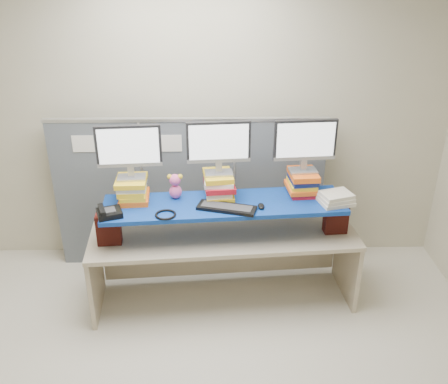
{
  "coord_description": "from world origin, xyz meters",
  "views": [
    {
      "loc": [
        0.26,
        -2.55,
        2.91
      ],
      "look_at": [
        0.33,
        1.14,
        1.1
      ],
      "focal_mm": 40.0,
      "sensor_mm": 36.0,
      "label": 1
    }
  ],
  "objects_px": {
    "monitor_left": "(129,149)",
    "monitor_right": "(305,143)",
    "blue_board": "(224,205)",
    "keyboard": "(227,208)",
    "monitor_center": "(219,145)",
    "desk": "(224,248)",
    "desk_phone": "(108,213)"
  },
  "relations": [
    {
      "from": "monitor_left",
      "to": "monitor_right",
      "type": "relative_size",
      "value": 1.0
    },
    {
      "from": "blue_board",
      "to": "monitor_right",
      "type": "bearing_deg",
      "value": 9.83
    },
    {
      "from": "blue_board",
      "to": "keyboard",
      "type": "relative_size",
      "value": 4.0
    },
    {
      "from": "monitor_left",
      "to": "monitor_center",
      "type": "relative_size",
      "value": 1.0
    },
    {
      "from": "monitor_center",
      "to": "monitor_right",
      "type": "bearing_deg",
      "value": 0.0
    },
    {
      "from": "blue_board",
      "to": "monitor_left",
      "type": "bearing_deg",
      "value": 171.06
    },
    {
      "from": "desk",
      "to": "monitor_left",
      "type": "xyz_separation_m",
      "value": [
        -0.76,
        0.06,
        0.91
      ]
    },
    {
      "from": "blue_board",
      "to": "desk_phone",
      "type": "bearing_deg",
      "value": -171.68
    },
    {
      "from": "desk_phone",
      "to": "monitor_center",
      "type": "bearing_deg",
      "value": 0.71
    },
    {
      "from": "monitor_center",
      "to": "keyboard",
      "type": "height_order",
      "value": "monitor_center"
    },
    {
      "from": "blue_board",
      "to": "keyboard",
      "type": "height_order",
      "value": "keyboard"
    },
    {
      "from": "blue_board",
      "to": "keyboard",
      "type": "xyz_separation_m",
      "value": [
        0.02,
        -0.12,
        0.03
      ]
    },
    {
      "from": "desk",
      "to": "desk_phone",
      "type": "xyz_separation_m",
      "value": [
        -0.92,
        -0.21,
        0.47
      ]
    },
    {
      "from": "monitor_right",
      "to": "desk_phone",
      "type": "height_order",
      "value": "monitor_right"
    },
    {
      "from": "monitor_left",
      "to": "blue_board",
      "type": "bearing_deg",
      "value": -8.94
    },
    {
      "from": "monitor_center",
      "to": "keyboard",
      "type": "relative_size",
      "value": 1.04
    },
    {
      "from": "desk",
      "to": "monitor_center",
      "type": "height_order",
      "value": "monitor_center"
    },
    {
      "from": "monitor_center",
      "to": "monitor_left",
      "type": "bearing_deg",
      "value": -180.0
    },
    {
      "from": "keyboard",
      "to": "desk_phone",
      "type": "xyz_separation_m",
      "value": [
        -0.94,
        -0.09,
        0.02
      ]
    },
    {
      "from": "desk",
      "to": "monitor_right",
      "type": "relative_size",
      "value": 4.46
    },
    {
      "from": "monitor_left",
      "to": "keyboard",
      "type": "xyz_separation_m",
      "value": [
        0.78,
        -0.17,
        -0.45
      ]
    },
    {
      "from": "monitor_left",
      "to": "monitor_center",
      "type": "xyz_separation_m",
      "value": [
        0.72,
        0.06,
        0.01
      ]
    },
    {
      "from": "blue_board",
      "to": "monitor_right",
      "type": "distance_m",
      "value": 0.84
    },
    {
      "from": "blue_board",
      "to": "monitor_center",
      "type": "distance_m",
      "value": 0.5
    },
    {
      "from": "monitor_right",
      "to": "desk_phone",
      "type": "distance_m",
      "value": 1.69
    },
    {
      "from": "desk",
      "to": "monitor_left",
      "type": "height_order",
      "value": "monitor_left"
    },
    {
      "from": "desk_phone",
      "to": "desk",
      "type": "bearing_deg",
      "value": -6.8
    },
    {
      "from": "monitor_left",
      "to": "desk_phone",
      "type": "height_order",
      "value": "monitor_left"
    },
    {
      "from": "desk_phone",
      "to": "blue_board",
      "type": "bearing_deg",
      "value": -6.8
    },
    {
      "from": "monitor_left",
      "to": "monitor_center",
      "type": "distance_m",
      "value": 0.72
    },
    {
      "from": "monitor_right",
      "to": "keyboard",
      "type": "height_order",
      "value": "monitor_right"
    },
    {
      "from": "monitor_center",
      "to": "desk_phone",
      "type": "bearing_deg",
      "value": -164.17
    }
  ]
}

